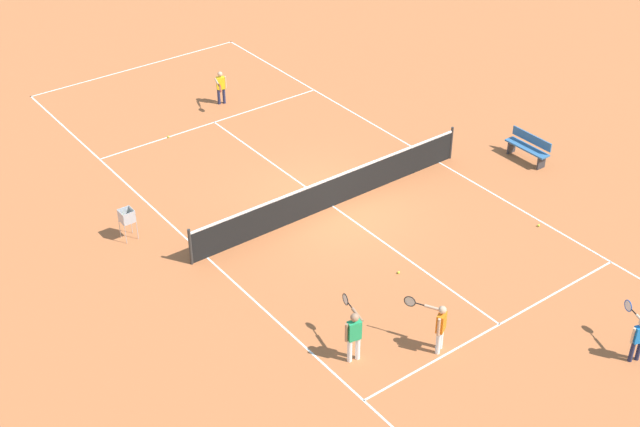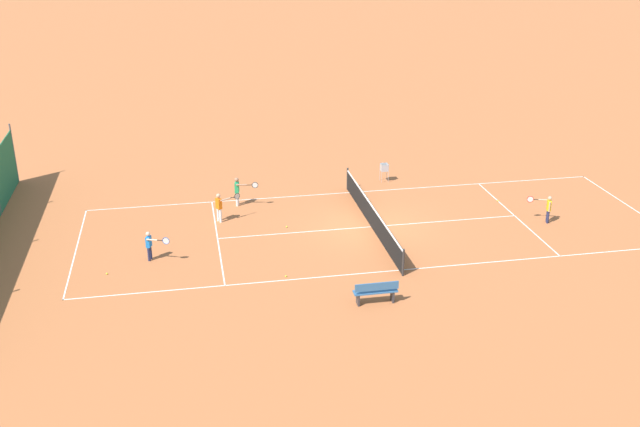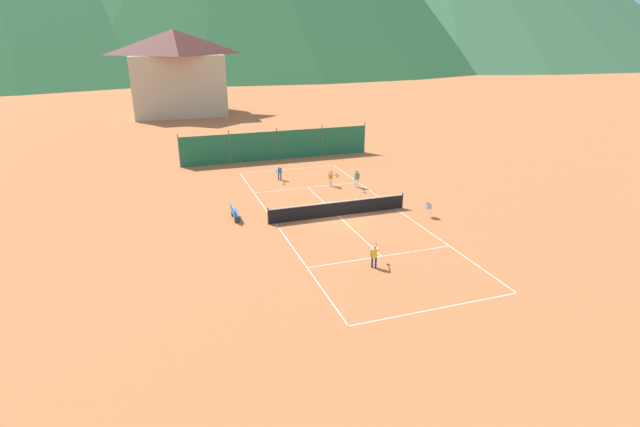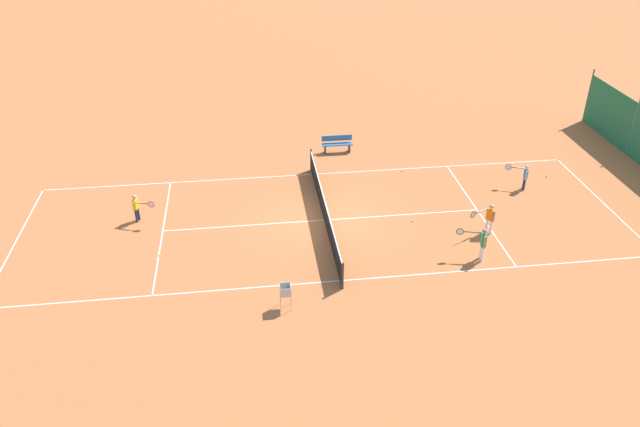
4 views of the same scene
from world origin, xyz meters
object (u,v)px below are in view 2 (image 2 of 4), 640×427
tennis_net (372,216)px  player_far_service (238,189)px  tennis_ball_by_net_right (498,201)px  courtside_bench (376,292)px  player_near_service (220,205)px  player_near_baseline (547,207)px  player_far_baseline (150,244)px  tennis_ball_near_corner (287,227)px  tennis_ball_far_corner (373,210)px  tennis_ball_mid_court (286,276)px  ball_hopper (384,169)px  tennis_ball_alley_right (107,274)px

tennis_net → player_far_service: player_far_service is taller
tennis_net → tennis_ball_by_net_right: size_ratio=139.09×
tennis_ball_by_net_right → courtside_bench: size_ratio=0.04×
player_far_service → courtside_bench: (-9.81, -3.75, -0.31)m
tennis_net → courtside_bench: (-6.34, 1.49, -0.05)m
tennis_net → player_near_service: bearing=73.9°
player_near_baseline → tennis_ball_by_net_right: size_ratio=17.91×
player_far_baseline → tennis_ball_near_corner: bearing=-69.1°
tennis_ball_far_corner → tennis_ball_near_corner: bearing=105.0°
tennis_net → tennis_ball_mid_court: tennis_net is taller
player_far_service → ball_hopper: player_far_service is taller
tennis_net → tennis_ball_alley_right: 10.85m
tennis_net → player_near_service: 6.41m
player_far_service → tennis_ball_far_corner: bearing=-107.4°
tennis_net → tennis_ball_near_corner: size_ratio=139.09×
courtside_bench → tennis_net: bearing=-13.3°
tennis_net → courtside_bench: size_ratio=6.12×
tennis_ball_by_net_right → tennis_ball_mid_court: 11.93m
player_near_baseline → player_far_service: 13.37m
tennis_ball_far_corner → tennis_ball_mid_court: bearing=139.7°
tennis_net → tennis_ball_far_corner: (1.66, -0.50, -0.47)m
player_near_service → tennis_ball_mid_court: (-5.63, -1.97, -0.70)m
tennis_net → tennis_ball_near_corner: bearing=80.4°
tennis_ball_far_corner → ball_hopper: 3.97m
tennis_net → player_far_service: (3.47, 5.24, 0.26)m
courtside_bench → ball_hopper: bearing=-16.7°
player_near_baseline → tennis_net: bearing=83.0°
player_near_service → tennis_ball_by_net_right: bearing=-90.2°
ball_hopper → player_far_baseline: bearing=121.8°
player_far_service → tennis_ball_by_net_right: player_far_service is taller
tennis_ball_near_corner → courtside_bench: 7.23m
player_near_service → tennis_ball_mid_court: size_ratio=19.18×
ball_hopper → player_near_service: bearing=113.4°
tennis_ball_by_net_right → courtside_bench: 11.27m
tennis_ball_alley_right → courtside_bench: courtside_bench is taller
tennis_ball_near_corner → player_far_service: bearing=31.3°
tennis_ball_far_corner → tennis_ball_alley_right: same height
player_far_service → player_far_baseline: (-4.97, 3.74, -0.08)m
tennis_ball_far_corner → courtside_bench: (-8.01, 2.00, 0.42)m
player_near_baseline → tennis_ball_far_corner: 7.39m
player_far_service → tennis_ball_alley_right: size_ratio=19.84×
player_far_service → courtside_bench: player_far_service is taller
player_far_service → tennis_ball_mid_court: bearing=-171.8°
tennis_net → player_near_service: (1.77, 6.16, 0.24)m
player_far_service → tennis_ball_mid_court: (-7.32, -1.06, -0.73)m
player_far_service → player_near_service: bearing=151.7°
tennis_ball_by_net_right → tennis_ball_mid_court: bearing=117.9°
tennis_ball_by_net_right → tennis_ball_near_corner: (-1.14, 9.86, 0.00)m
player_near_baseline → tennis_ball_alley_right: size_ratio=17.91×
ball_hopper → tennis_ball_by_net_right: bearing=-129.2°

